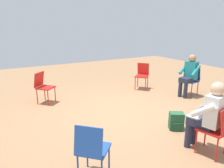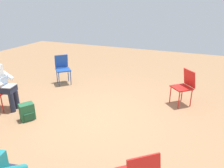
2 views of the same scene
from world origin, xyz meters
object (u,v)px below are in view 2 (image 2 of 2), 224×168
at_px(chair_northeast, 63,67).
at_px(person_with_laptop, 0,81).
at_px(backpack_near_laptop_user, 27,113).
at_px(chair_southeast, 184,85).

distance_m(chair_northeast, person_with_laptop, 1.98).
bearing_deg(backpack_near_laptop_user, chair_southeast, -55.78).
height_order(chair_southeast, person_with_laptop, person_with_laptop).
relative_size(chair_southeast, chair_northeast, 1.00).
bearing_deg(chair_northeast, person_with_laptop, 36.46).
xyz_separation_m(chair_southeast, person_with_laptop, (-1.83, 3.76, 0.20)).
bearing_deg(person_with_laptop, chair_northeast, 158.55).
distance_m(chair_northeast, backpack_near_laptop_user, 2.22).
distance_m(chair_southeast, chair_northeast, 3.48).
bearing_deg(chair_southeast, chair_northeast, 45.54).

